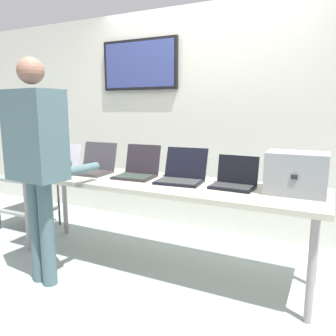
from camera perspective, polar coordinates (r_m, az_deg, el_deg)
name	(u,v)px	position (r m, az deg, el deg)	size (l,w,h in m)	color
ground	(155,268)	(3.07, -2.17, -16.65)	(8.00, 8.00, 0.04)	#94A2A0
back_wall	(201,119)	(3.78, 5.65, 8.36)	(8.00, 0.11, 2.46)	beige
workbench	(155,187)	(2.82, -2.27, -3.25)	(2.72, 0.70, 0.77)	#B2AE96
equipment_box	(297,173)	(2.53, 21.10, -0.82)	(0.41, 0.31, 0.30)	gray
laptop_station_0	(59,164)	(3.49, -18.09, 0.72)	(0.39, 0.32, 0.25)	#B2B1BA
laptop_station_1	(93,166)	(3.22, -12.60, 0.32)	(0.37, 0.35, 0.28)	#3A373C
laptop_station_2	(138,170)	(2.97, -5.19, -0.31)	(0.35, 0.36, 0.27)	#272127
laptop_station_3	(182,174)	(2.77, 2.38, -1.07)	(0.39, 0.39, 0.27)	black
laptop_station_4	(234,180)	(2.62, 11.25, -2.05)	(0.33, 0.27, 0.24)	black
person	(37,152)	(2.68, -21.41, 2.63)	(0.48, 0.62, 1.73)	#455F65
paper_sheet	(57,175)	(3.22, -18.37, -1.07)	(0.21, 0.30, 0.00)	white
storage_cart	(28,193)	(4.16, -22.74, -4.03)	(0.56, 0.44, 0.60)	gray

